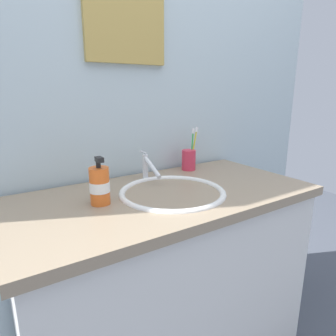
{
  "coord_description": "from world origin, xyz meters",
  "views": [
    {
      "loc": [
        -0.57,
        -0.89,
        1.23
      ],
      "look_at": [
        0.02,
        0.01,
        0.94
      ],
      "focal_mm": 31.58,
      "sensor_mm": 36.0,
      "label": 1
    }
  ],
  "objects": [
    {
      "name": "faucet",
      "position": [
        0.02,
        0.17,
        0.91
      ],
      "size": [
        0.02,
        0.16,
        0.12
      ],
      "color": "silver",
      "rests_on": "sink_basin"
    },
    {
      "name": "toothbrush_cup",
      "position": [
        0.27,
        0.22,
        0.9
      ],
      "size": [
        0.07,
        0.07,
        0.1
      ],
      "primitive_type": "cylinder",
      "color": "#D8334C",
      "rests_on": "vanity_counter"
    },
    {
      "name": "toothbrush_green",
      "position": [
        0.3,
        0.22,
        0.97
      ],
      "size": [
        0.03,
        0.01,
        0.19
      ],
      "color": "green",
      "rests_on": "toothbrush_cup"
    },
    {
      "name": "soap_dispenser",
      "position": [
        -0.25,
        0.02,
        0.92
      ],
      "size": [
        0.07,
        0.07,
        0.17
      ],
      "color": "orange",
      "rests_on": "vanity_counter"
    },
    {
      "name": "sink_basin",
      "position": [
        0.02,
        -0.02,
        0.81
      ],
      "size": [
        0.4,
        0.4,
        0.12
      ],
      "color": "white",
      "rests_on": "vanity_counter"
    },
    {
      "name": "tiled_wall_back",
      "position": [
        0.0,
        0.33,
        1.2
      ],
      "size": [
        2.35,
        0.04,
        2.4
      ],
      "primitive_type": "cube",
      "color": "silver",
      "rests_on": "ground"
    },
    {
      "name": "vanity_counter",
      "position": [
        0.0,
        0.0,
        0.43
      ],
      "size": [
        1.15,
        0.57,
        0.85
      ],
      "color": "silver",
      "rests_on": "ground"
    },
    {
      "name": "toothbrush_yellow",
      "position": [
        0.31,
        0.23,
        0.97
      ],
      "size": [
        0.06,
        0.03,
        0.2
      ],
      "color": "yellow",
      "rests_on": "toothbrush_cup"
    }
  ]
}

